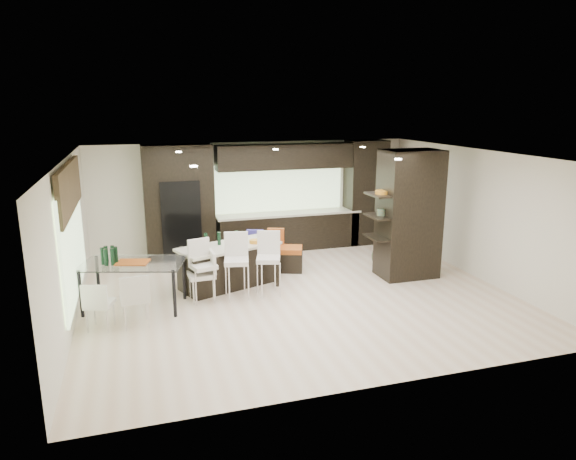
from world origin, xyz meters
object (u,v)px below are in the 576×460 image
object	(u,v)px
stool_right	(268,270)
dining_table	(134,285)
kitchen_island	(229,265)
chair_near	(135,301)
chair_end	(201,278)
bench	(271,258)
stool_left	(204,277)
floor_vase	(382,244)
stool_mid	(237,273)
chair_far	(100,307)

from	to	relation	value
stool_right	dining_table	distance (m)	2.48
kitchen_island	chair_near	xyz separation A→B (m)	(-1.86, -1.48, 0.01)
dining_table	chair_end	bearing A→B (deg)	16.74
bench	chair_near	world-z (taller)	chair_near
stool_left	dining_table	size ratio (longest dim) A/B	0.54
floor_vase	chair_near	distance (m)	5.54
stool_mid	stool_right	size ratio (longest dim) A/B	1.02
kitchen_island	chair_near	size ratio (longest dim) A/B	2.35
stool_left	chair_near	distance (m)	1.44
stool_mid	floor_vase	distance (m)	3.56
chair_far	chair_near	bearing A→B (deg)	14.51
chair_end	stool_left	bearing A→B (deg)	-157.89
dining_table	bench	bearing A→B (deg)	42.03
chair_near	stool_left	bearing A→B (deg)	27.03
stool_mid	bench	distance (m)	1.84
stool_mid	chair_end	distance (m)	0.66
chair_near	chair_far	xyz separation A→B (m)	(-0.56, 0.02, -0.05)
chair_near	chair_end	distance (m)	1.45
stool_mid	kitchen_island	bearing A→B (deg)	101.84
chair_end	chair_near	bearing A→B (deg)	121.31
chair_near	stool_right	bearing A→B (deg)	12.58
floor_vase	chair_end	bearing A→B (deg)	-169.49
kitchen_island	floor_vase	bearing A→B (deg)	-18.70
floor_vase	stool_right	bearing A→B (deg)	-163.40
chair_near	bench	bearing A→B (deg)	33.03
bench	chair_near	xyz separation A→B (m)	(-2.93, -2.20, 0.16)
bench	chair_end	bearing A→B (deg)	-121.36
bench	stool_left	bearing A→B (deg)	-119.37
stool_mid	bench	xyz separation A→B (m)	(1.07, 1.47, -0.24)
kitchen_island	stool_right	world-z (taller)	stool_right
kitchen_island	chair_near	world-z (taller)	chair_near
chair_far	chair_end	world-z (taller)	chair_end
stool_right	chair_far	bearing A→B (deg)	-149.47
stool_left	chair_near	world-z (taller)	stool_left
stool_right	floor_vase	size ratio (longest dim) A/B	0.88
kitchen_island	bench	size ratio (longest dim) A/B	1.46
dining_table	chair_near	xyz separation A→B (m)	(0.00, -0.81, 0.00)
floor_vase	chair_end	xyz separation A→B (m)	(-4.11, -0.76, -0.13)
stool_mid	stool_right	world-z (taller)	stool_mid
floor_vase	chair_end	size ratio (longest dim) A/B	1.30
stool_mid	chair_far	xyz separation A→B (m)	(-2.41, -0.70, -0.12)
stool_right	floor_vase	world-z (taller)	floor_vase
kitchen_island	stool_left	size ratio (longest dim) A/B	2.12
stool_left	floor_vase	size ratio (longest dim) A/B	0.84
dining_table	chair_end	world-z (taller)	chair_end
stool_left	stool_mid	xyz separation A→B (m)	(0.62, -0.01, 0.03)
stool_mid	chair_far	size ratio (longest dim) A/B	1.32
bench	chair_end	world-z (taller)	chair_end
chair_near	floor_vase	bearing A→B (deg)	12.68
stool_right	chair_far	world-z (taller)	stool_right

